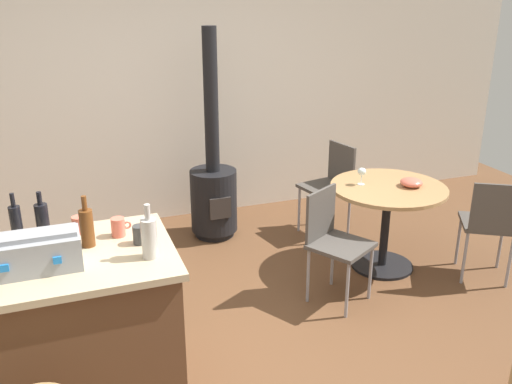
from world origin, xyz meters
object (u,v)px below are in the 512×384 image
at_px(bottle_3, 87,227).
at_px(cup_2, 119,227).
at_px(folding_chair_left, 490,221).
at_px(bottle_0, 42,219).
at_px(folding_chair_far, 333,237).
at_px(bottle_1, 16,222).
at_px(bottle_4, 149,237).
at_px(kitchen_island, 56,334).
at_px(toolbox, 31,253).
at_px(dining_table, 387,206).
at_px(cup_1, 140,234).
at_px(serving_bowl, 411,182).
at_px(folding_chair_near, 331,182).
at_px(wood_stove, 214,188).
at_px(cup_3, 80,225).
at_px(wine_glass, 362,172).

height_order(bottle_3, cup_2, bottle_3).
distance_m(folding_chair_left, bottle_0, 3.32).
height_order(folding_chair_far, cup_2, cup_2).
bearing_deg(bottle_1, bottle_4, -35.27).
relative_size(kitchen_island, toolbox, 2.82).
distance_m(folding_chair_far, folding_chair_left, 1.31).
xyz_separation_m(dining_table, cup_1, (-2.13, -0.79, 0.42)).
relative_size(dining_table, cup_1, 8.45).
bearing_deg(serving_bowl, bottle_0, -171.06).
bearing_deg(kitchen_island, bottle_4, -18.03).
distance_m(dining_table, serving_bowl, 0.28).
relative_size(kitchen_island, cup_2, 11.64).
height_order(folding_chair_near, cup_1, cup_1).
xyz_separation_m(kitchen_island, serving_bowl, (2.80, 0.74, 0.30)).
bearing_deg(cup_1, wood_stove, 63.42).
height_order(wood_stove, toolbox, wood_stove).
distance_m(dining_table, bottle_1, 2.85).
bearing_deg(folding_chair_near, dining_table, -83.12).
distance_m(dining_table, bottle_4, 2.38).
distance_m(toolbox, bottle_4, 0.58).
relative_size(folding_chair_near, bottle_0, 3.25).
bearing_deg(dining_table, cup_1, -159.57).
bearing_deg(bottle_4, bottle_3, 139.32).
bearing_deg(folding_chair_left, bottle_0, -179.41).
relative_size(bottle_4, cup_3, 2.56).
height_order(bottle_3, cup_3, bottle_3).
bearing_deg(bottle_0, cup_2, -19.72).
distance_m(bottle_1, cup_2, 0.56).
height_order(folding_chair_far, cup_1, cup_1).
xyz_separation_m(dining_table, folding_chair_near, (-0.10, 0.81, -0.04)).
distance_m(toolbox, cup_1, 0.57).
bearing_deg(folding_chair_far, folding_chair_left, -7.89).
bearing_deg(folding_chair_near, toolbox, -146.32).
height_order(dining_table, cup_1, cup_1).
height_order(bottle_0, cup_1, bottle_0).
relative_size(wood_stove, toolbox, 4.10).
height_order(kitchen_island, bottle_0, bottle_0).
height_order(cup_1, cup_2, cup_2).
relative_size(folding_chair_far, cup_2, 7.48).
xyz_separation_m(folding_chair_left, bottle_1, (-3.41, -0.04, 0.52)).
relative_size(cup_1, cup_3, 0.96).
relative_size(dining_table, serving_bowl, 5.27).
bearing_deg(wood_stove, dining_table, -43.91).
height_order(dining_table, bottle_0, bottle_0).
height_order(folding_chair_near, bottle_0, bottle_0).
height_order(bottle_0, bottle_3, bottle_3).
relative_size(toolbox, wine_glass, 3.32).
distance_m(cup_2, serving_bowl, 2.47).
xyz_separation_m(kitchen_island, bottle_0, (0.00, 0.30, 0.57)).
distance_m(dining_table, folding_chair_near, 0.82).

